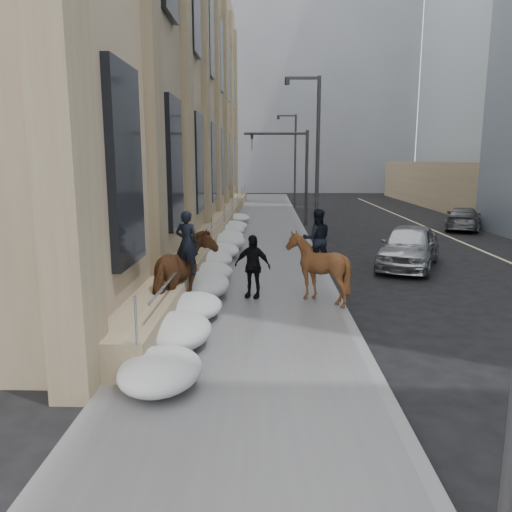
% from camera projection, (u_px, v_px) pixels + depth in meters
% --- Properties ---
extents(ground, '(140.00, 140.00, 0.00)m').
position_uv_depth(ground, '(243.00, 351.00, 10.99)').
color(ground, black).
rests_on(ground, ground).
extents(sidewalk, '(5.00, 80.00, 0.12)m').
position_uv_depth(sidewalk, '(255.00, 260.00, 20.80)').
color(sidewalk, '#565659').
rests_on(sidewalk, ground).
extents(curb, '(0.24, 80.00, 0.12)m').
position_uv_depth(curb, '(318.00, 260.00, 20.74)').
color(curb, slate).
rests_on(curb, ground).
extents(lane_line, '(0.15, 70.00, 0.01)m').
position_uv_depth(lane_line, '(509.00, 262.00, 20.57)').
color(lane_line, '#BFB78C').
rests_on(lane_line, ground).
extents(limestone_building, '(6.10, 44.00, 18.00)m').
position_uv_depth(limestone_building, '(169.00, 77.00, 29.03)').
color(limestone_building, '#8A775A').
rests_on(limestone_building, ground).
extents(bg_building_mid, '(30.00, 12.00, 28.00)m').
position_uv_depth(bg_building_mid, '(294.00, 86.00, 67.16)').
color(bg_building_mid, slate).
rests_on(bg_building_mid, ground).
extents(bg_building_far, '(24.00, 12.00, 20.00)m').
position_uv_depth(bg_building_far, '(228.00, 123.00, 79.93)').
color(bg_building_far, gray).
rests_on(bg_building_far, ground).
extents(streetlight_mid, '(1.71, 0.24, 8.00)m').
position_uv_depth(streetlight_mid, '(314.00, 151.00, 23.81)').
color(streetlight_mid, '#2D2D30').
rests_on(streetlight_mid, ground).
extents(streetlight_far, '(1.71, 0.24, 8.00)m').
position_uv_depth(streetlight_far, '(293.00, 155.00, 43.44)').
color(streetlight_far, '#2D2D30').
rests_on(streetlight_far, ground).
extents(traffic_signal, '(4.10, 0.22, 6.00)m').
position_uv_depth(traffic_signal, '(292.00, 162.00, 31.79)').
color(traffic_signal, '#2D2D30').
rests_on(traffic_signal, ground).
extents(snow_bank, '(1.70, 18.10, 0.76)m').
position_uv_depth(snow_bank, '(216.00, 259.00, 18.90)').
color(snow_bank, silver).
rests_on(snow_bank, sidewalk).
extents(mounted_horse_left, '(1.68, 2.71, 2.72)m').
position_uv_depth(mounted_horse_left, '(184.00, 271.00, 13.24)').
color(mounted_horse_left, '#482915').
rests_on(mounted_horse_left, sidewalk).
extents(mounted_horse_right, '(1.77, 1.95, 2.66)m').
position_uv_depth(mounted_horse_right, '(317.00, 263.00, 14.35)').
color(mounted_horse_right, '#4B2B15').
rests_on(mounted_horse_right, sidewalk).
extents(pedestrian, '(1.19, 0.75, 1.88)m').
position_uv_depth(pedestrian, '(252.00, 266.00, 14.72)').
color(pedestrian, black).
rests_on(pedestrian, sidewalk).
extents(car_silver, '(3.77, 5.33, 1.68)m').
position_uv_depth(car_silver, '(409.00, 246.00, 19.44)').
color(car_silver, '#9A9DA1').
rests_on(car_silver, ground).
extents(car_grey, '(3.60, 5.06, 1.36)m').
position_uv_depth(car_grey, '(463.00, 219.00, 30.04)').
color(car_grey, '#4E5154').
rests_on(car_grey, ground).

